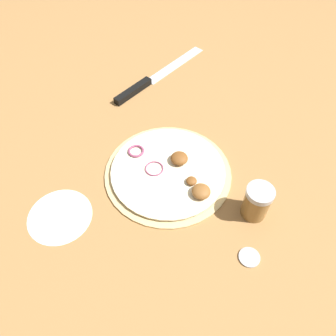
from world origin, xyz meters
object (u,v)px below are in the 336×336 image
knife (146,83)px  spice_jar (257,202)px  pizza (169,172)px  loose_cap (249,257)px

knife → spice_jar: bearing=-109.0°
knife → spice_jar: 0.48m
pizza → loose_cap: size_ratio=7.05×
pizza → spice_jar: size_ratio=3.60×
spice_jar → loose_cap: bearing=140.4°
knife → loose_cap: bearing=-116.0°
loose_cap → spice_jar: bearing=-39.6°
loose_cap → knife: bearing=-4.0°
pizza → loose_cap: pizza is taller
knife → spice_jar: (-0.48, -0.02, 0.03)m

